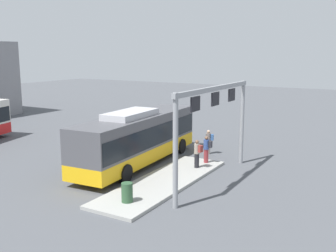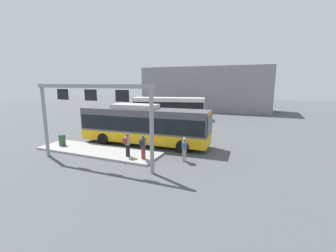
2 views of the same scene
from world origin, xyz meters
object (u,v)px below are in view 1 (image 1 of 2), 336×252
object	(u,v)px
person_waiting_mid	(197,153)
person_waiting_near	(209,141)
bus_main	(138,136)
person_boarding	(207,149)
trash_bin	(127,192)

from	to	relation	value
person_waiting_mid	person_waiting_near	bearing A→B (deg)	-64.50
bus_main	person_waiting_mid	xyz separation A→B (m)	(0.69, -3.73, -0.76)
bus_main	person_boarding	world-z (taller)	bus_main
person_waiting_near	person_waiting_mid	xyz separation A→B (m)	(-3.84, -1.00, 0.16)
bus_main	person_waiting_mid	bearing A→B (deg)	-82.84
person_boarding	person_waiting_near	bearing A→B (deg)	-76.34
person_boarding	person_waiting_near	distance (m)	2.78
person_waiting_near	trash_bin	xyz separation A→B (m)	(-10.37, -0.64, -0.28)
bus_main	person_boarding	bearing A→B (deg)	-65.85
person_waiting_near	person_waiting_mid	bearing A→B (deg)	87.32
person_waiting_near	trash_bin	world-z (taller)	person_waiting_near
bus_main	trash_bin	xyz separation A→B (m)	(-5.83, -3.38, -1.20)
person_waiting_near	trash_bin	bearing A→B (deg)	76.29
bus_main	trash_bin	distance (m)	6.85
bus_main	person_waiting_mid	size ratio (longest dim) A/B	6.71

